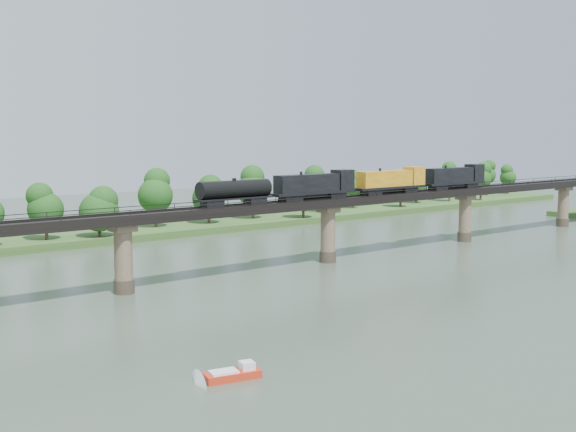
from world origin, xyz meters
TOP-DOWN VIEW (x-y plane):
  - ground at (0.00, 0.00)m, footprint 400.00×400.00m
  - far_bank at (0.00, 85.00)m, footprint 300.00×24.00m
  - bridge at (0.00, 30.00)m, footprint 236.00×30.00m
  - bridge_superstructure at (0.00, 30.00)m, footprint 220.00×4.90m
  - far_treeline at (-8.21, 80.52)m, footprint 289.06×17.54m
  - freight_train at (9.76, 30.00)m, footprint 72.20×2.81m
  - motorboat at (-49.33, -10.08)m, footprint 5.64×3.13m

SIDE VIEW (x-z plane):
  - ground at x=0.00m, z-range 0.00..0.00m
  - motorboat at x=-49.33m, z-range -0.23..1.26m
  - far_bank at x=0.00m, z-range 0.00..1.60m
  - bridge at x=0.00m, z-range -0.29..11.21m
  - far_treeline at x=-8.21m, z-range 2.03..15.63m
  - bridge_superstructure at x=0.00m, z-range 11.42..12.17m
  - freight_train at x=9.76m, z-range 11.39..16.36m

